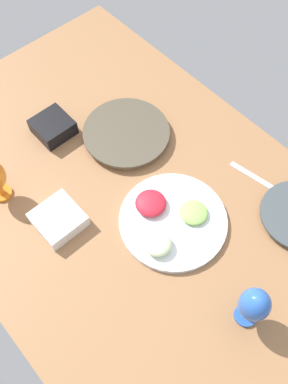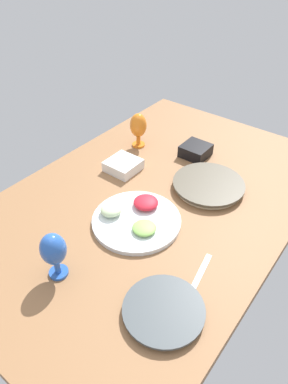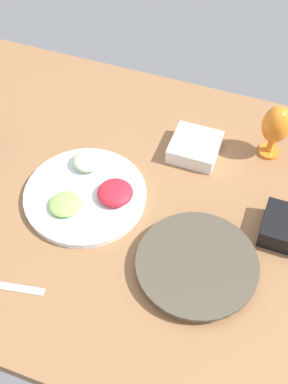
% 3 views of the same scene
% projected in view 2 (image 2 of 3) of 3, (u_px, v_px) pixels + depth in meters
% --- Properties ---
extents(ground_plane, '(1.60, 1.04, 0.04)m').
position_uv_depth(ground_plane, '(154.00, 200.00, 1.44)').
color(ground_plane, '#8C603D').
extents(dinner_plate_left, '(0.24, 0.24, 0.02)m').
position_uv_depth(dinner_plate_left, '(164.00, 311.00, 1.01)').
color(dinner_plate_left, silver).
rests_on(dinner_plate_left, ground_plane).
extents(dinner_plate_right, '(0.30, 0.30, 0.03)m').
position_uv_depth(dinner_plate_right, '(208.00, 185.00, 1.46)').
color(dinner_plate_right, beige).
rests_on(dinner_plate_right, ground_plane).
extents(fruit_platter, '(0.33, 0.33, 0.06)m').
position_uv_depth(fruit_platter, '(136.00, 218.00, 1.30)').
color(fruit_platter, silver).
rests_on(fruit_platter, ground_plane).
extents(hurricane_glass_orange, '(0.08, 0.08, 0.17)m').
position_uv_depth(hurricane_glass_orange, '(138.00, 127.00, 1.67)').
color(hurricane_glass_orange, orange).
rests_on(hurricane_glass_orange, ground_plane).
extents(hurricane_glass_blue, '(0.08, 0.08, 0.17)m').
position_uv_depth(hurricane_glass_blue, '(54.00, 251.00, 1.06)').
color(hurricane_glass_blue, '#2A59B4').
rests_on(hurricane_glass_blue, ground_plane).
extents(square_bowl_white, '(0.14, 0.14, 0.05)m').
position_uv_depth(square_bowl_white, '(123.00, 165.00, 1.56)').
color(square_bowl_white, white).
rests_on(square_bowl_white, ground_plane).
extents(square_bowl_black, '(0.12, 0.12, 0.06)m').
position_uv_depth(square_bowl_black, '(196.00, 150.00, 1.64)').
color(square_bowl_black, black).
rests_on(square_bowl_black, ground_plane).
extents(fork_by_left_plate, '(0.18, 0.05, 0.01)m').
position_uv_depth(fork_by_left_plate, '(200.00, 274.00, 1.12)').
color(fork_by_left_plate, silver).
rests_on(fork_by_left_plate, ground_plane).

